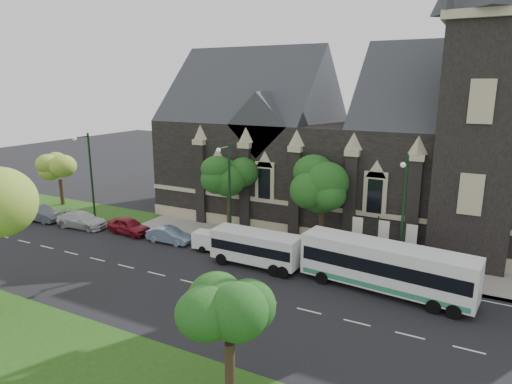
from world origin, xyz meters
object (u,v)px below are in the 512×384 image
Objects in this scene: street_lamp_mid at (228,190)px; car_far_grey at (40,213)px; banner_flag_center at (381,237)px; car_far_white at (82,220)px; tree_walk_left at (232,173)px; sedan at (169,235)px; box_trailer at (206,240)px; car_far_black at (11,207)px; banner_flag_left at (355,233)px; banner_flag_right at (409,241)px; street_lamp_near at (403,212)px; shuttle_bus at (256,247)px; street_lamp_far at (89,173)px; tree_park_east at (235,310)px; tree_walk_right at (326,182)px; car_far_red at (129,226)px; tree_walk_far at (61,166)px; tour_coach at (386,267)px.

car_far_grey is (-21.13, -2.25, -4.33)m from street_lamp_mid.
banner_flag_center is 28.18m from car_far_white.
tree_walk_left reaches higher than car_far_white.
sedan is 15.79m from car_far_grey.
box_trailer is 24.96m from car_far_black.
car_far_black is (-38.73, -3.62, -1.71)m from banner_flag_center.
banner_flag_left is 0.96× the size of sedan.
box_trailer is at bearing -89.90° from car_far_grey.
box_trailer is 0.72× the size of sedan.
banner_flag_right is 35.70m from car_far_grey.
street_lamp_near is 1.00× the size of street_lamp_mid.
street_lamp_mid reaches higher than shuttle_bus.
street_lamp_far is 2.17× the size of sedan.
car_far_grey is at bearing -163.14° from tree_walk_left.
street_lamp_mid is 1.70× the size of car_far_white.
car_far_black is at bearing -174.92° from banner_flag_right.
sedan is 0.87× the size of car_far_grey.
banner_flag_left is 4.00m from banner_flag_right.
tree_park_east reaches higher than car_far_white.
box_trailer is at bearing -150.94° from tree_walk_right.
street_lamp_far is (-23.21, -3.62, -0.71)m from tree_walk_right.
box_trailer is 0.67× the size of car_far_red.
street_lamp_near is (3.82, 16.42, 0.49)m from tree_park_east.
tree_walk_far is (-34.00, 19.50, 0.00)m from tree_park_east.
banner_flag_right is 40.92m from car_far_black.
box_trailer is 8.72m from car_far_red.
street_lamp_near is 40.72m from car_far_black.
tree_walk_right is at bearing 8.86° from street_lamp_far.
street_lamp_far is at bearing 84.27° from car_far_red.
tree_walk_left is at bearing 173.11° from banner_flag_center.
shuttle_bus is 1.55× the size of car_far_red.
box_trailer reaches higher than car_far_black.
tree_park_east reaches higher than car_far_grey.
tree_walk_right is at bearing -69.73° from car_far_red.
box_trailer is (-15.78, -3.12, -1.49)m from banner_flag_right.
street_lamp_far is at bearing 81.65° from sedan.
shuttle_bus reaches higher than box_trailer.
street_lamp_near is at bearing 76.89° from tree_park_east.
sedan is (-15.55, 15.16, -3.93)m from tree_park_east.
car_far_grey is (-10.93, -1.15, 0.02)m from car_far_red.
tree_walk_far is 1.57× the size of banner_flag_center.
banner_flag_right is 30.17m from car_far_white.
car_far_grey is at bearing 101.07° from car_far_red.
tree_walk_right is 14.44m from sedan.
tree_walk_left is 0.65× the size of tour_coach.
banner_flag_center is 14.20m from box_trailer.
shuttle_bus is at bearing 114.25° from tree_park_east.
street_lamp_mid is 11.15m from car_far_red.
shuttle_bus is at bearing -6.69° from street_lamp_far.
street_lamp_mid is at bearing 0.00° from street_lamp_far.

